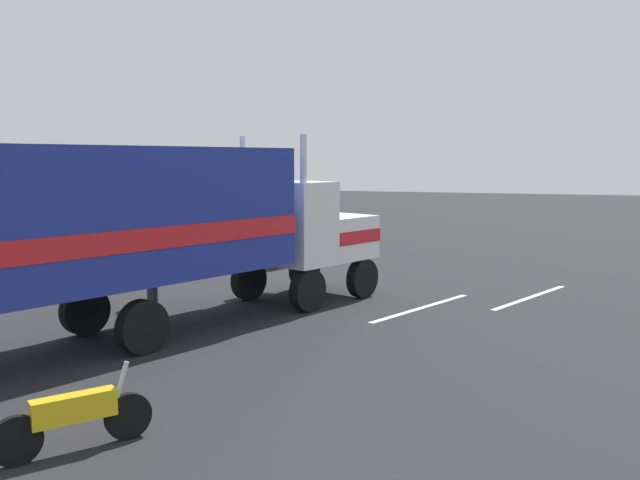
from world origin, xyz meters
name	(u,v)px	position (x,y,z in m)	size (l,w,h in m)	color
ground_plane	(304,295)	(0.00, 0.00, 0.00)	(120.00, 120.00, 0.00)	#232326
lane_stripe_near	(422,308)	(-0.65, -3.50, 0.01)	(4.40, 0.16, 0.01)	silver
lane_stripe_mid	(531,297)	(1.66, -6.20, 0.01)	(4.40, 0.16, 0.01)	silver
semi_truck	(113,225)	(-5.97, 2.11, 2.52)	(14.00, 7.85, 4.50)	silver
person_bystander	(151,273)	(-2.64, 3.36, 0.89)	(0.37, 0.48, 1.63)	#2D3347
parked_bus	(61,207)	(3.23, 10.97, 2.07)	(11.18, 6.36, 3.40)	#1E5999
motorcycle	(75,417)	(-10.71, -0.56, 0.48)	(1.74, 1.35, 1.12)	black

